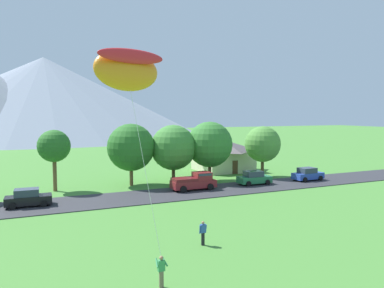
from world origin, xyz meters
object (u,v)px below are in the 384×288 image
at_px(tree_center, 54,146).
at_px(pickup_truck_maroon_west_side, 195,181).
at_px(tree_near_left, 210,144).
at_px(parked_car_blue_mid_west, 308,174).
at_px(tree_near_right, 263,144).
at_px(house_leftmost, 223,155).
at_px(parked_car_green_west_end, 254,178).
at_px(parked_car_black_east_end, 28,198).
at_px(tree_left_of_center, 173,148).
at_px(kite_flyer_with_kite, 128,71).
at_px(tree_far_right, 131,147).
at_px(watcher_person, 203,233).

relative_size(tree_center, pickup_truck_maroon_west_side, 1.36).
relative_size(tree_near_left, parked_car_blue_mid_west, 1.84).
height_order(tree_center, pickup_truck_maroon_west_side, tree_center).
height_order(tree_near_left, tree_near_right, tree_near_left).
height_order(house_leftmost, parked_car_green_west_end, house_leftmost).
height_order(tree_near_right, parked_car_black_east_end, tree_near_right).
distance_m(tree_left_of_center, tree_center, 14.30).
bearing_deg(tree_left_of_center, pickup_truck_maroon_west_side, -82.69).
height_order(tree_left_of_center, parked_car_blue_mid_west, tree_left_of_center).
distance_m(tree_center, pickup_truck_maroon_west_side, 16.63).
distance_m(tree_near_right, pickup_truck_maroon_west_side, 13.70).
bearing_deg(parked_car_green_west_end, pickup_truck_maroon_west_side, 179.74).
bearing_deg(kite_flyer_with_kite, tree_far_right, 75.02).
bearing_deg(parked_car_green_west_end, tree_near_right, 46.18).
distance_m(parked_car_green_west_end, parked_car_blue_mid_west, 8.09).
distance_m(tree_left_of_center, tree_far_right, 5.38).
height_order(house_leftmost, parked_car_black_east_end, house_leftmost).
distance_m(tree_near_left, parked_car_blue_mid_west, 13.66).
height_order(tree_far_right, kite_flyer_with_kite, kite_flyer_with_kite).
bearing_deg(pickup_truck_maroon_west_side, parked_car_blue_mid_west, -1.83).
height_order(tree_near_left, watcher_person, tree_near_left).
height_order(tree_near_left, tree_far_right, tree_near_left).
relative_size(tree_near_right, parked_car_green_west_end, 1.68).
relative_size(house_leftmost, parked_car_blue_mid_west, 1.90).
bearing_deg(parked_car_green_west_end, house_leftmost, 80.07).
distance_m(parked_car_green_west_end, kite_flyer_with_kite, 30.42).
bearing_deg(parked_car_black_east_end, tree_near_right, 9.53).
bearing_deg(parked_car_black_east_end, house_leftmost, 24.18).
relative_size(parked_car_green_west_end, watcher_person, 2.55).
bearing_deg(parked_car_blue_mid_west, kite_flyer_with_kite, -146.82).
height_order(tree_left_of_center, pickup_truck_maroon_west_side, tree_left_of_center).
distance_m(tree_near_right, parked_car_blue_mid_west, 7.29).
xyz_separation_m(tree_far_right, parked_car_black_east_end, (-11.85, -6.49, -3.89)).
distance_m(parked_car_green_west_end, pickup_truck_maroon_west_side, 8.18).
xyz_separation_m(house_leftmost, tree_near_right, (2.18, -7.54, 2.13)).
distance_m(parked_car_black_east_end, watcher_person, 19.56).
xyz_separation_m(tree_near_left, parked_car_green_west_end, (4.01, -4.46, -4.01)).
bearing_deg(parked_car_blue_mid_west, tree_far_right, 164.08).
xyz_separation_m(parked_car_blue_mid_west, pickup_truck_maroon_west_side, (-16.26, 0.52, 0.19)).
bearing_deg(pickup_truck_maroon_west_side, tree_left_of_center, 97.31).
bearing_deg(tree_near_right, parked_car_green_west_end, -133.82).
height_order(parked_car_green_west_end, watcher_person, parked_car_green_west_end).
distance_m(parked_car_black_east_end, kite_flyer_with_kite, 22.10).
bearing_deg(parked_car_blue_mid_west, house_leftmost, 115.58).
bearing_deg(tree_center, parked_car_green_west_end, -14.83).
relative_size(tree_near_right, pickup_truck_maroon_west_side, 1.38).
bearing_deg(tree_far_right, parked_car_green_west_end, -22.47).
height_order(kite_flyer_with_kite, watcher_person, kite_flyer_with_kite).
bearing_deg(tree_left_of_center, kite_flyer_with_kite, -116.18).
bearing_deg(tree_left_of_center, parked_car_blue_mid_west, -18.48).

